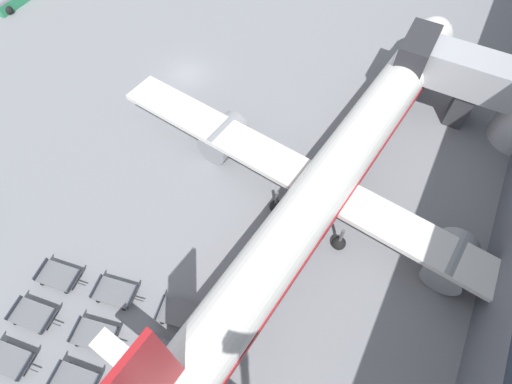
{
  "coord_description": "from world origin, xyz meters",
  "views": [
    {
      "loc": [
        20.97,
        -24.41,
        26.71
      ],
      "look_at": [
        13.35,
        -10.24,
        2.12
      ],
      "focal_mm": 28.0,
      "sensor_mm": 36.0,
      "label": 1
    }
  ],
  "objects_px": {
    "airplane": "(332,176)",
    "baggage_dolly_row_near_col_b": "(75,382)",
    "baggage_dolly_row_mid_a_col_b": "(95,336)",
    "baggage_dolly_row_near_col_a": "(9,360)",
    "baggage_dolly_row_mid_a_col_c": "(163,353)",
    "baggage_dolly_row_mid_b_col_b": "(115,293)",
    "baggage_dolly_row_mid_a_col_a": "(33,315)",
    "baggage_dolly_row_mid_b_col_a": "(59,276)",
    "baggage_dolly_row_mid_b_col_c": "(179,314)"
  },
  "relations": [
    {
      "from": "airplane",
      "to": "baggage_dolly_row_near_col_b",
      "type": "bearing_deg",
      "value": -112.75
    },
    {
      "from": "baggage_dolly_row_near_col_b",
      "to": "baggage_dolly_row_mid_a_col_b",
      "type": "relative_size",
      "value": 1.0
    },
    {
      "from": "baggage_dolly_row_near_col_a",
      "to": "baggage_dolly_row_mid_a_col_c",
      "type": "relative_size",
      "value": 1.0
    },
    {
      "from": "baggage_dolly_row_near_col_b",
      "to": "baggage_dolly_row_mid_b_col_b",
      "type": "xyz_separation_m",
      "value": [
        -1.4,
        5.48,
        0.0
      ]
    },
    {
      "from": "baggage_dolly_row_mid_a_col_a",
      "to": "baggage_dolly_row_mid_b_col_a",
      "type": "distance_m",
      "value": 2.86
    },
    {
      "from": "baggage_dolly_row_mid_a_col_a",
      "to": "baggage_dolly_row_mid_a_col_b",
      "type": "xyz_separation_m",
      "value": [
        4.43,
        0.94,
        0.0
      ]
    },
    {
      "from": "baggage_dolly_row_mid_a_col_b",
      "to": "baggage_dolly_row_mid_a_col_a",
      "type": "bearing_deg",
      "value": -168.05
    },
    {
      "from": "baggage_dolly_row_mid_b_col_b",
      "to": "baggage_dolly_row_near_col_a",
      "type": "bearing_deg",
      "value": -114.94
    },
    {
      "from": "airplane",
      "to": "baggage_dolly_row_near_col_a",
      "type": "relative_size",
      "value": 11.71
    },
    {
      "from": "baggage_dolly_row_mid_a_col_c",
      "to": "airplane",
      "type": "bearing_deg",
      "value": 74.05
    },
    {
      "from": "baggage_dolly_row_mid_b_col_c",
      "to": "baggage_dolly_row_near_col_a",
      "type": "bearing_deg",
      "value": -136.03
    },
    {
      "from": "baggage_dolly_row_mid_b_col_c",
      "to": "airplane",
      "type": "bearing_deg",
      "value": 69.33
    },
    {
      "from": "baggage_dolly_row_mid_a_col_c",
      "to": "baggage_dolly_row_mid_a_col_b",
      "type": "bearing_deg",
      "value": -165.36
    },
    {
      "from": "airplane",
      "to": "baggage_dolly_row_mid_b_col_c",
      "type": "relative_size",
      "value": 11.68
    },
    {
      "from": "baggage_dolly_row_near_col_a",
      "to": "baggage_dolly_row_mid_a_col_b",
      "type": "height_order",
      "value": "same"
    },
    {
      "from": "baggage_dolly_row_near_col_a",
      "to": "baggage_dolly_row_near_col_b",
      "type": "bearing_deg",
      "value": 12.7
    },
    {
      "from": "baggage_dolly_row_near_col_b",
      "to": "airplane",
      "type": "bearing_deg",
      "value": 67.25
    },
    {
      "from": "airplane",
      "to": "baggage_dolly_row_mid_b_col_a",
      "type": "xyz_separation_m",
      "value": [
        -13.75,
        -14.94,
        -2.66
      ]
    },
    {
      "from": "baggage_dolly_row_near_col_a",
      "to": "baggage_dolly_row_mid_a_col_b",
      "type": "distance_m",
      "value": 5.2
    },
    {
      "from": "baggage_dolly_row_near_col_b",
      "to": "baggage_dolly_row_mid_b_col_a",
      "type": "height_order",
      "value": "same"
    },
    {
      "from": "baggage_dolly_row_near_col_a",
      "to": "baggage_dolly_row_near_col_b",
      "type": "relative_size",
      "value": 1.0
    },
    {
      "from": "baggage_dolly_row_mid_b_col_a",
      "to": "baggage_dolly_row_mid_b_col_c",
      "type": "height_order",
      "value": "same"
    },
    {
      "from": "baggage_dolly_row_mid_a_col_b",
      "to": "baggage_dolly_row_mid_b_col_b",
      "type": "distance_m",
      "value": 2.89
    },
    {
      "from": "baggage_dolly_row_near_col_b",
      "to": "baggage_dolly_row_mid_b_col_b",
      "type": "distance_m",
      "value": 5.66
    },
    {
      "from": "airplane",
      "to": "baggage_dolly_row_near_col_a",
      "type": "xyz_separation_m",
      "value": [
        -12.59,
        -20.5,
        -2.66
      ]
    },
    {
      "from": "baggage_dolly_row_mid_a_col_a",
      "to": "baggage_dolly_row_mid_b_col_c",
      "type": "bearing_deg",
      "value": 28.99
    },
    {
      "from": "baggage_dolly_row_mid_b_col_a",
      "to": "baggage_dolly_row_mid_b_col_c",
      "type": "xyz_separation_m",
      "value": [
        8.8,
        1.81,
        0.0
      ]
    },
    {
      "from": "baggage_dolly_row_mid_b_col_a",
      "to": "baggage_dolly_row_mid_b_col_b",
      "type": "bearing_deg",
      "value": 12.44
    },
    {
      "from": "baggage_dolly_row_mid_a_col_a",
      "to": "baggage_dolly_row_near_col_a",
      "type": "bearing_deg",
      "value": -74.8
    },
    {
      "from": "baggage_dolly_row_near_col_a",
      "to": "baggage_dolly_row_mid_b_col_a",
      "type": "xyz_separation_m",
      "value": [
        -1.16,
        5.56,
        0.0
      ]
    },
    {
      "from": "baggage_dolly_row_mid_a_col_b",
      "to": "baggage_dolly_row_mid_b_col_a",
      "type": "xyz_separation_m",
      "value": [
        -4.85,
        1.89,
        0.0
      ]
    },
    {
      "from": "baggage_dolly_row_mid_a_col_c",
      "to": "baggage_dolly_row_mid_b_col_b",
      "type": "height_order",
      "value": "same"
    },
    {
      "from": "airplane",
      "to": "baggage_dolly_row_mid_a_col_a",
      "type": "distance_m",
      "value": 22.37
    },
    {
      "from": "baggage_dolly_row_mid_a_col_a",
      "to": "baggage_dolly_row_mid_b_col_c",
      "type": "height_order",
      "value": "same"
    },
    {
      "from": "baggage_dolly_row_mid_b_col_a",
      "to": "baggage_dolly_row_mid_b_col_b",
      "type": "distance_m",
      "value": 4.28
    },
    {
      "from": "baggage_dolly_row_near_col_a",
      "to": "baggage_dolly_row_mid_b_col_b",
      "type": "xyz_separation_m",
      "value": [
        3.01,
        6.48,
        0.0
      ]
    },
    {
      "from": "baggage_dolly_row_mid_a_col_c",
      "to": "baggage_dolly_row_mid_b_col_c",
      "type": "distance_m",
      "value": 2.59
    },
    {
      "from": "baggage_dolly_row_near_col_a",
      "to": "baggage_dolly_row_mid_b_col_c",
      "type": "height_order",
      "value": "same"
    },
    {
      "from": "baggage_dolly_row_near_col_b",
      "to": "baggage_dolly_row_mid_b_col_c",
      "type": "distance_m",
      "value": 7.14
    },
    {
      "from": "airplane",
      "to": "baggage_dolly_row_mid_a_col_c",
      "type": "height_order",
      "value": "airplane"
    },
    {
      "from": "baggage_dolly_row_near_col_a",
      "to": "airplane",
      "type": "bearing_deg",
      "value": 58.44
    },
    {
      "from": "baggage_dolly_row_near_col_b",
      "to": "baggage_dolly_row_mid_b_col_c",
      "type": "bearing_deg",
      "value": 63.17
    },
    {
      "from": "baggage_dolly_row_near_col_b",
      "to": "baggage_dolly_row_mid_a_col_b",
      "type": "height_order",
      "value": "same"
    },
    {
      "from": "airplane",
      "to": "baggage_dolly_row_near_col_b",
      "type": "relative_size",
      "value": 11.7
    },
    {
      "from": "baggage_dolly_row_near_col_a",
      "to": "baggage_dolly_row_mid_a_col_c",
      "type": "bearing_deg",
      "value": 30.72
    },
    {
      "from": "airplane",
      "to": "baggage_dolly_row_mid_b_col_c",
      "type": "bearing_deg",
      "value": -110.67
    },
    {
      "from": "baggage_dolly_row_mid_b_col_b",
      "to": "airplane",
      "type": "bearing_deg",
      "value": 55.66
    },
    {
      "from": "airplane",
      "to": "baggage_dolly_row_mid_a_col_c",
      "type": "relative_size",
      "value": 11.69
    },
    {
      "from": "airplane",
      "to": "baggage_dolly_row_mid_a_col_c",
      "type": "bearing_deg",
      "value": -105.95
    },
    {
      "from": "airplane",
      "to": "baggage_dolly_row_mid_b_col_a",
      "type": "bearing_deg",
      "value": -132.63
    }
  ]
}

